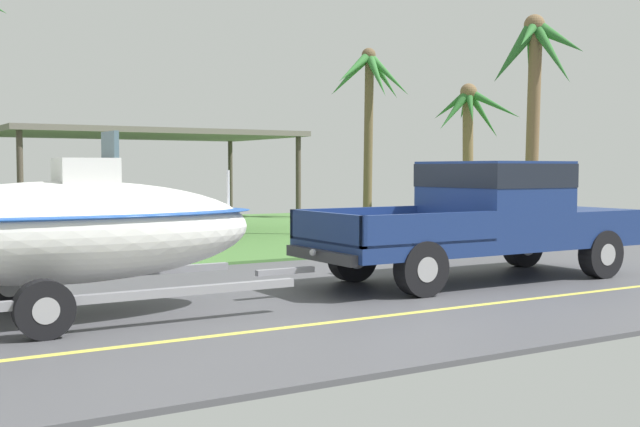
# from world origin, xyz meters

# --- Properties ---
(ground) EXTENTS (36.00, 22.00, 0.11)m
(ground) POSITION_xyz_m (0.00, 8.38, -0.01)
(ground) COLOR #4C4C51
(pickup_truck_towing) EXTENTS (5.99, 2.07, 1.94)m
(pickup_truck_towing) POSITION_xyz_m (1.87, 0.05, 1.07)
(pickup_truck_towing) COLOR navy
(pickup_truck_towing) RESTS_ON ground
(boat_on_trailer) EXTENTS (6.11, 2.34, 2.28)m
(boat_on_trailer) POSITION_xyz_m (-5.03, 0.05, 1.07)
(boat_on_trailer) COLOR gray
(boat_on_trailer) RESTS_ON ground
(carport_awning) EXTENTS (7.62, 4.85, 2.82)m
(carport_awning) POSITION_xyz_m (-0.34, 11.10, 2.69)
(carport_awning) COLOR #4C4238
(carport_awning) RESTS_ON ground
(palm_tree_near_left) EXTENTS (2.98, 2.94, 4.80)m
(palm_tree_near_left) POSITION_xyz_m (11.67, 11.66, 3.44)
(palm_tree_near_left) COLOR brown
(palm_tree_near_left) RESTS_ON ground
(palm_tree_near_right) EXTENTS (3.00, 3.03, 6.10)m
(palm_tree_near_right) POSITION_xyz_m (8.88, 13.91, 4.65)
(palm_tree_near_right) COLOR brown
(palm_tree_near_right) RESTS_ON ground
(palm_tree_mid) EXTENTS (2.49, 2.78, 5.86)m
(palm_tree_mid) POSITION_xyz_m (8.43, 5.51, 4.47)
(palm_tree_mid) COLOR brown
(palm_tree_mid) RESTS_ON ground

